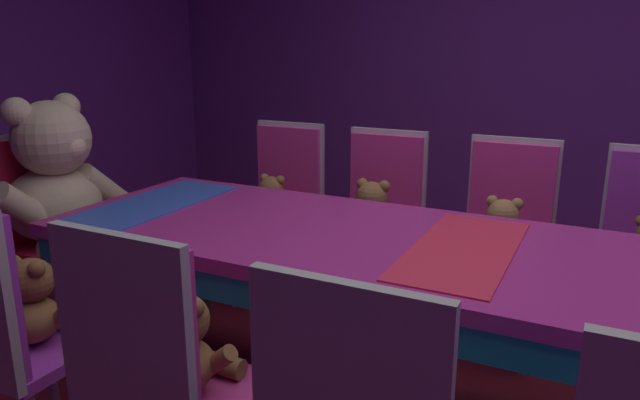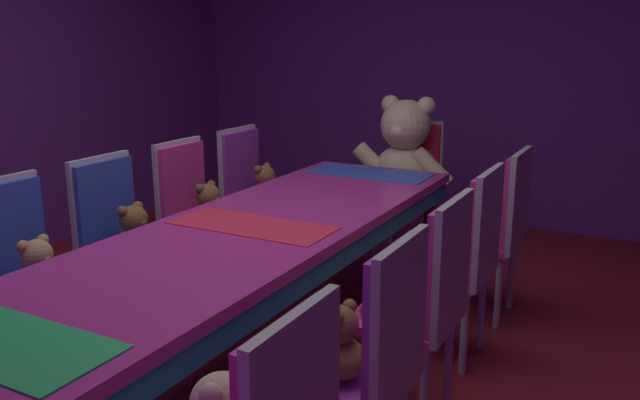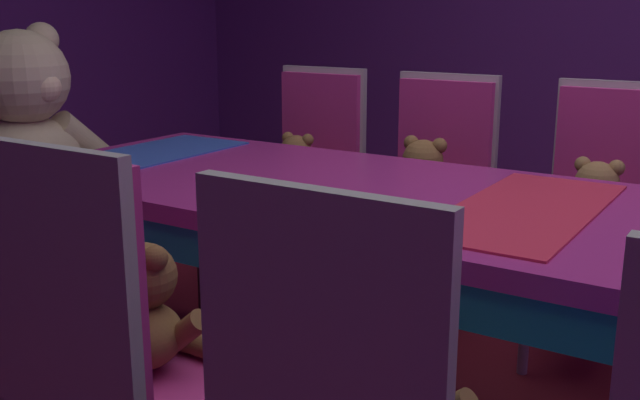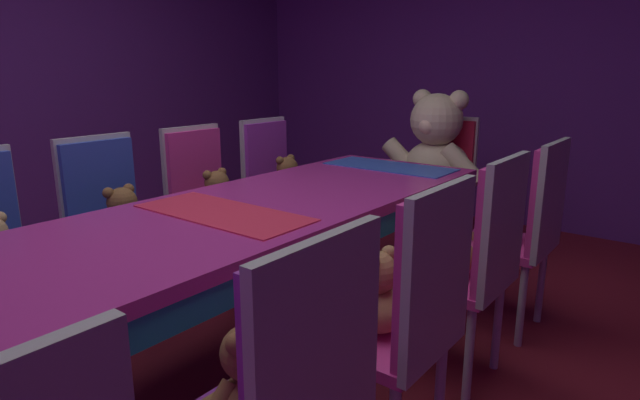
# 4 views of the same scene
# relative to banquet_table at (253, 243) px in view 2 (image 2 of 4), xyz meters

# --- Properties ---
(ground_plane) EXTENTS (7.90, 7.90, 0.00)m
(ground_plane) POSITION_rel_banquet_table_xyz_m (0.00, 0.00, -0.66)
(ground_plane) COLOR maroon
(wall_back) EXTENTS (5.20, 0.12, 2.80)m
(wall_back) POSITION_rel_banquet_table_xyz_m (0.00, 3.20, 0.74)
(wall_back) COLOR #59267F
(wall_back) RESTS_ON ground_plane
(banquet_table) EXTENTS (0.90, 3.11, 0.75)m
(banquet_table) POSITION_rel_banquet_table_xyz_m (0.00, 0.00, 0.00)
(banquet_table) COLOR #B22D8C
(banquet_table) RESTS_ON ground_plane
(chair_left_1) EXTENTS (0.42, 0.41, 0.98)m
(chair_left_1) POSITION_rel_banquet_table_xyz_m (-0.87, -0.60, -0.06)
(chair_left_1) COLOR #2D47B2
(chair_left_1) RESTS_ON ground_plane
(teddy_left_1) EXTENTS (0.23, 0.30, 0.28)m
(teddy_left_1) POSITION_rel_banquet_table_xyz_m (-0.73, -0.60, -0.08)
(teddy_left_1) COLOR tan
(teddy_left_1) RESTS_ON chair_left_1
(chair_left_2) EXTENTS (0.42, 0.41, 0.98)m
(chair_left_2) POSITION_rel_banquet_table_xyz_m (-0.88, -0.00, -0.06)
(chair_left_2) COLOR #2D47B2
(chair_left_2) RESTS_ON ground_plane
(teddy_left_2) EXTENTS (0.24, 0.31, 0.30)m
(teddy_left_2) POSITION_rel_banquet_table_xyz_m (-0.73, -0.00, -0.07)
(teddy_left_2) COLOR brown
(teddy_left_2) RESTS_ON chair_left_2
(chair_left_3) EXTENTS (0.42, 0.41, 0.98)m
(chair_left_3) POSITION_rel_banquet_table_xyz_m (-0.86, 0.59, -0.06)
(chair_left_3) COLOR #CC338C
(chair_left_3) RESTS_ON ground_plane
(teddy_left_3) EXTENTS (0.24, 0.31, 0.29)m
(teddy_left_3) POSITION_rel_banquet_table_xyz_m (-0.71, 0.59, -0.07)
(teddy_left_3) COLOR brown
(teddy_left_3) RESTS_ON chair_left_3
(chair_left_4) EXTENTS (0.42, 0.41, 0.98)m
(chair_left_4) POSITION_rel_banquet_table_xyz_m (-0.86, 1.21, -0.06)
(chair_left_4) COLOR purple
(chair_left_4) RESTS_ON ground_plane
(teddy_left_4) EXTENTS (0.24, 0.31, 0.29)m
(teddy_left_4) POSITION_rel_banquet_table_xyz_m (-0.71, 1.21, -0.07)
(teddy_left_4) COLOR brown
(teddy_left_4) RESTS_ON chair_left_4
(chair_right_1) EXTENTS (0.42, 0.41, 0.98)m
(chair_right_1) POSITION_rel_banquet_table_xyz_m (0.89, -0.60, -0.06)
(chair_right_1) COLOR purple
(chair_right_1) RESTS_ON ground_plane
(teddy_right_1) EXTENTS (0.22, 0.29, 0.27)m
(teddy_right_1) POSITION_rel_banquet_table_xyz_m (0.74, -0.60, -0.08)
(teddy_right_1) COLOR brown
(teddy_right_1) RESTS_ON chair_right_1
(chair_right_2) EXTENTS (0.42, 0.41, 0.98)m
(chair_right_2) POSITION_rel_banquet_table_xyz_m (0.88, -0.01, -0.06)
(chair_right_2) COLOR #CC338C
(chair_right_2) RESTS_ON ground_plane
(teddy_right_2) EXTENTS (0.24, 0.31, 0.29)m
(teddy_right_2) POSITION_rel_banquet_table_xyz_m (0.73, -0.01, -0.07)
(teddy_right_2) COLOR #9E7247
(teddy_right_2) RESTS_ON chair_right_2
(chair_right_3) EXTENTS (0.42, 0.41, 0.98)m
(chair_right_3) POSITION_rel_banquet_table_xyz_m (0.86, 0.61, -0.06)
(chair_right_3) COLOR #CC338C
(chair_right_3) RESTS_ON ground_plane
(teddy_right_3) EXTENTS (0.25, 0.33, 0.31)m
(teddy_right_3) POSITION_rel_banquet_table_xyz_m (0.71, 0.61, -0.07)
(teddy_right_3) COLOR olive
(teddy_right_3) RESTS_ON chair_right_3
(chair_right_4) EXTENTS (0.42, 0.41, 0.98)m
(chair_right_4) POSITION_rel_banquet_table_xyz_m (0.88, 1.20, -0.06)
(chair_right_4) COLOR #CC338C
(chair_right_4) RESTS_ON ground_plane
(teddy_right_4) EXTENTS (0.22, 0.28, 0.27)m
(teddy_right_4) POSITION_rel_banquet_table_xyz_m (0.74, 1.20, -0.08)
(teddy_right_4) COLOR olive
(teddy_right_4) RESTS_ON chair_right_4
(throne_chair) EXTENTS (0.41, 0.42, 0.98)m
(throne_chair) POSITION_rel_banquet_table_xyz_m (0.00, 2.10, -0.06)
(throne_chair) COLOR red
(throne_chair) RESTS_ON ground_plane
(king_teddy_bear) EXTENTS (0.76, 0.59, 0.72)m
(king_teddy_bear) POSITION_rel_banquet_table_xyz_m (0.00, 1.93, 0.11)
(king_teddy_bear) COLOR beige
(king_teddy_bear) RESTS_ON throne_chair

